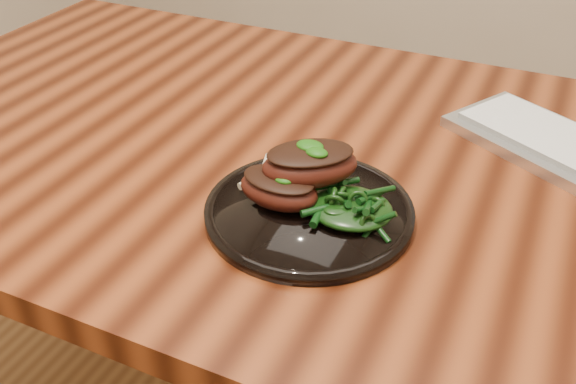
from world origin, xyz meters
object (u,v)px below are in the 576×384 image
object	(u,v)px
lamb_chop_front	(278,188)
greens_heap	(350,203)
plate	(309,211)
desk	(361,209)

from	to	relation	value
lamb_chop_front	greens_heap	world-z (taller)	lamb_chop_front
plate	lamb_chop_front	world-z (taller)	lamb_chop_front
lamb_chop_front	greens_heap	size ratio (longest dim) A/B	1.08
desk	lamb_chop_front	world-z (taller)	lamb_chop_front
lamb_chop_front	greens_heap	xyz separation A→B (m)	(0.08, 0.01, -0.01)
greens_heap	lamb_chop_front	bearing A→B (deg)	-171.27
desk	greens_heap	size ratio (longest dim) A/B	15.99
plate	greens_heap	size ratio (longest dim) A/B	2.47
plate	greens_heap	world-z (taller)	greens_heap
desk	lamb_chop_front	size ratio (longest dim) A/B	14.82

